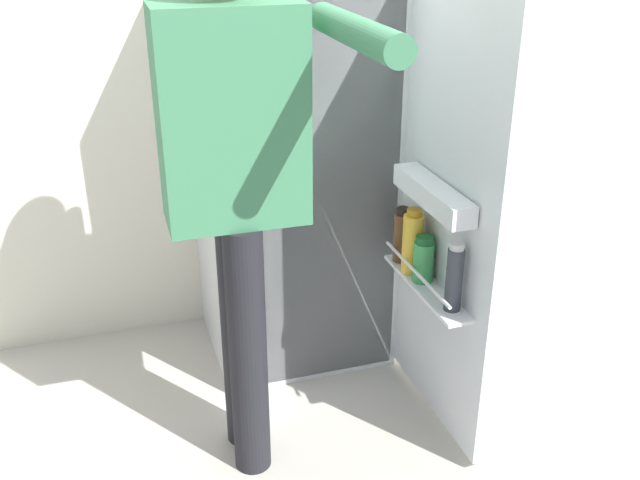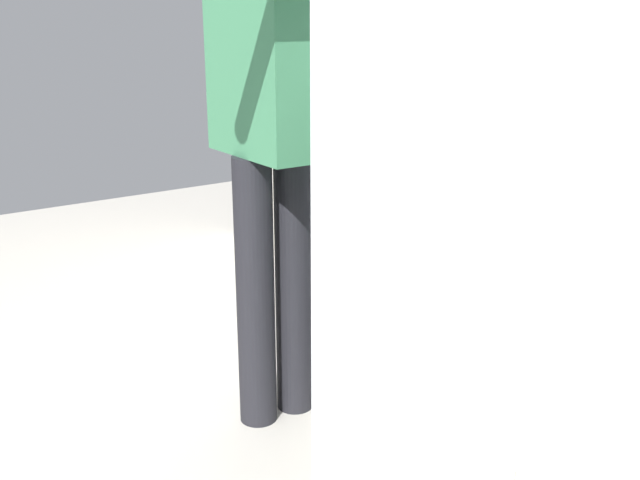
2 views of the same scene
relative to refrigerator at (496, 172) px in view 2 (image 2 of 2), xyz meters
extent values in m
plane|color=#B7B2A8|center=(-0.03, -0.50, -0.80)|extent=(6.98, 6.98, 0.00)
cube|color=silver|center=(-0.03, 0.05, 0.00)|extent=(0.69, 0.60, 1.61)
cube|color=white|center=(-0.03, -0.25, 0.00)|extent=(0.65, 0.01, 1.57)
cube|color=white|center=(-0.03, -0.20, 0.12)|extent=(0.61, 0.09, 0.01)
cube|color=silver|center=(0.34, -0.58, 0.01)|extent=(0.05, 0.66, 1.57)
cube|color=white|center=(0.27, -0.58, -0.27)|extent=(0.09, 0.51, 0.01)
cylinder|color=silver|center=(0.23, -0.58, -0.21)|extent=(0.01, 0.49, 0.01)
cube|color=white|center=(0.27, -0.58, 0.07)|extent=(0.09, 0.44, 0.07)
cylinder|color=gold|center=(0.26, -0.47, -0.16)|extent=(0.07, 0.07, 0.21)
cylinder|color=#BC8419|center=(0.26, -0.47, -0.04)|extent=(0.05, 0.05, 0.02)
cylinder|color=#333842|center=(0.28, -0.75, -0.16)|extent=(0.05, 0.05, 0.21)
cylinder|color=silver|center=(0.28, -0.75, -0.04)|extent=(0.05, 0.05, 0.02)
cylinder|color=green|center=(0.27, -0.54, -0.19)|extent=(0.07, 0.07, 0.14)
cylinder|color=#195B28|center=(0.27, -0.54, -0.11)|extent=(0.06, 0.06, 0.02)
cylinder|color=brown|center=(0.26, -0.38, -0.17)|extent=(0.06, 0.06, 0.18)
cylinder|color=black|center=(0.26, -0.38, -0.07)|extent=(0.05, 0.05, 0.02)
cylinder|color=#4C7F3D|center=(0.14, -0.20, 0.17)|extent=(0.09, 0.09, 0.09)
cylinder|color=black|center=(-0.36, -0.50, -0.37)|extent=(0.12, 0.12, 0.87)
cylinder|color=black|center=(-0.37, -0.64, -0.37)|extent=(0.12, 0.12, 0.87)
cube|color=#3D7F56|center=(-0.37, -0.57, 0.37)|extent=(0.41, 0.23, 0.62)
cylinder|color=#3D7F56|center=(-0.36, -0.37, 0.35)|extent=(0.08, 0.08, 0.58)
camera|label=1|loc=(-0.73, -2.52, 0.91)|focal=40.62mm
camera|label=2|loc=(1.46, -1.70, 0.47)|focal=40.94mm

